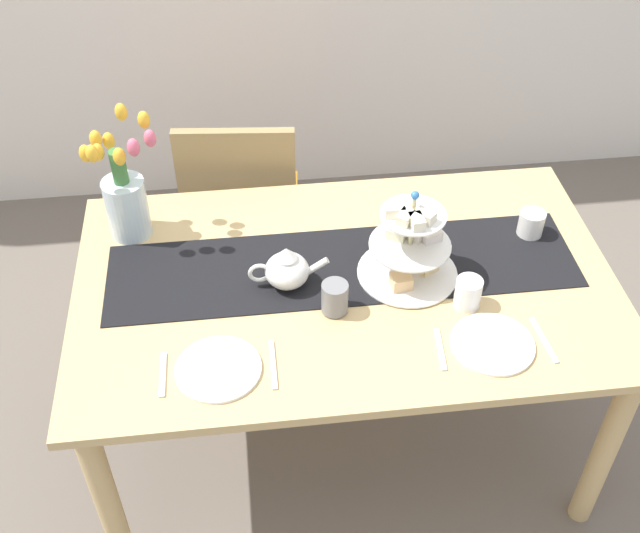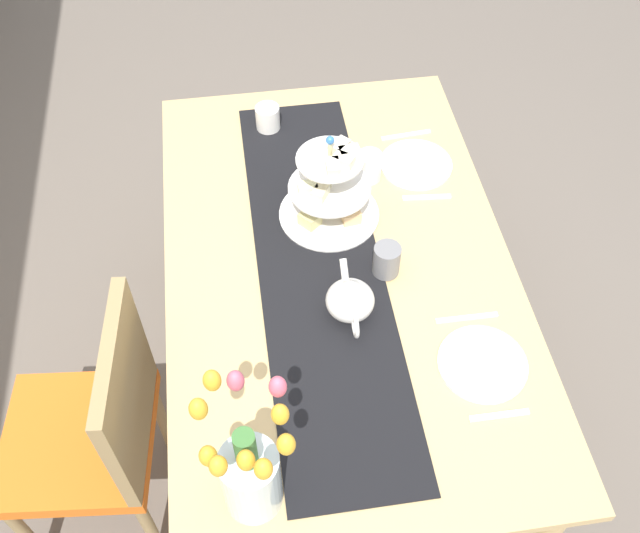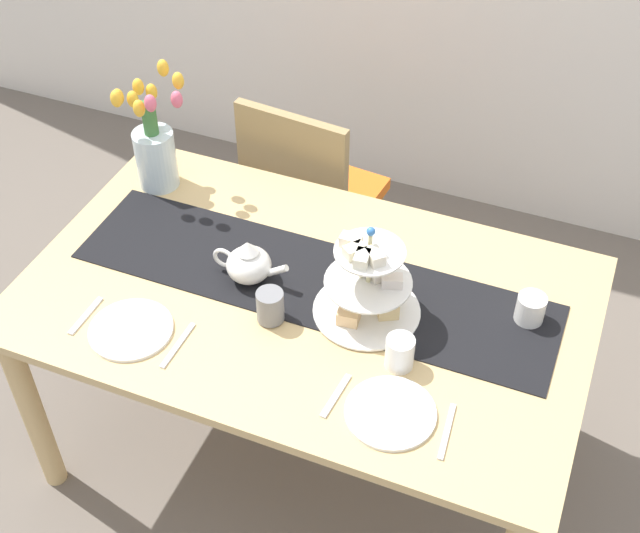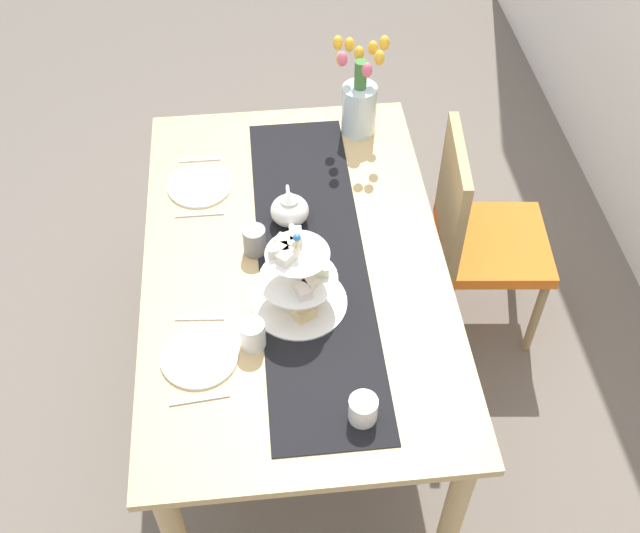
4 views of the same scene
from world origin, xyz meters
The scene contains 16 objects.
ground_plane centered at (0.00, 0.00, 0.00)m, with size 8.00×8.00×0.00m, color #6B6056.
dining_table centered at (0.00, 0.00, 0.65)m, with size 1.61×0.98×0.75m.
chair_left centered at (-0.29, 0.72, 0.50)m, with size 0.46×0.46×0.91m.
table_runner centered at (0.00, 0.06, 0.75)m, with size 1.42×0.35×0.00m, color black.
tiered_cake_stand centered at (0.19, 0.00, 0.85)m, with size 0.30×0.30×0.30m.
teapot centered at (-0.17, 0.00, 0.81)m, with size 0.24×0.13×0.14m.
tulip_vase centered at (-0.64, 0.30, 0.90)m, with size 0.22×0.19×0.42m.
cream_jug centered at (0.61, 0.14, 0.79)m, with size 0.08×0.08×0.09m, color white.
dinner_plate_left centered at (-0.38, -0.31, 0.75)m, with size 0.23×0.23×0.01m, color white.
fork_left centered at (-0.53, -0.31, 0.75)m, with size 0.02×0.15×0.01m, color silver.
knife_left centered at (-0.24, -0.31, 0.75)m, with size 0.01×0.17×0.01m, color silver.
dinner_plate_right centered at (0.36, -0.31, 0.75)m, with size 0.23×0.23×0.01m, color white.
fork_right centered at (0.21, -0.31, 0.75)m, with size 0.02×0.15×0.01m, color silver.
knife_right centered at (0.50, -0.31, 0.75)m, with size 0.01×0.17×0.01m, color silver.
mug_grey centered at (-0.05, -0.12, 0.80)m, with size 0.08×0.08×0.10m, color slate.
mug_white_text centered at (0.33, -0.15, 0.79)m, with size 0.08×0.08×0.10m, color white.
Camera 3 is at (0.68, -1.57, 2.45)m, focal length 47.66 mm.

